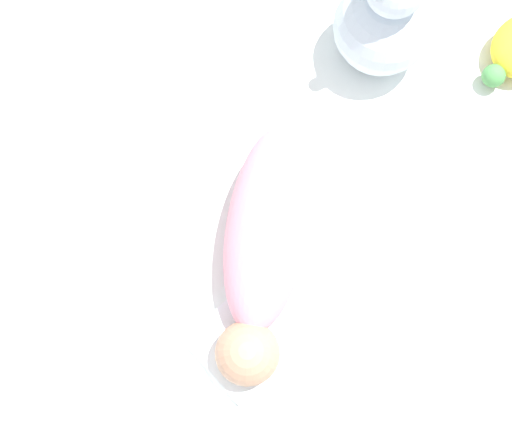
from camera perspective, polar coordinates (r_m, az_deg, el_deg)
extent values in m
plane|color=#B2A893|center=(1.63, -0.68, -1.72)|extent=(12.00, 12.00, 0.00)
cube|color=white|center=(1.52, -0.73, -0.74)|extent=(1.50, 1.00, 0.24)
cube|color=white|center=(1.35, 0.10, -8.84)|extent=(0.23, 0.16, 0.02)
ellipsoid|color=pink|center=(1.32, 0.84, -0.67)|extent=(0.40, 0.37, 0.15)
sphere|color=tan|center=(1.29, -0.69, -10.64)|extent=(0.12, 0.12, 0.12)
sphere|color=silver|center=(1.47, 10.13, 15.03)|extent=(0.20, 0.20, 0.20)
sphere|color=#4C934C|center=(1.55, 18.48, 10.85)|extent=(0.05, 0.05, 0.05)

